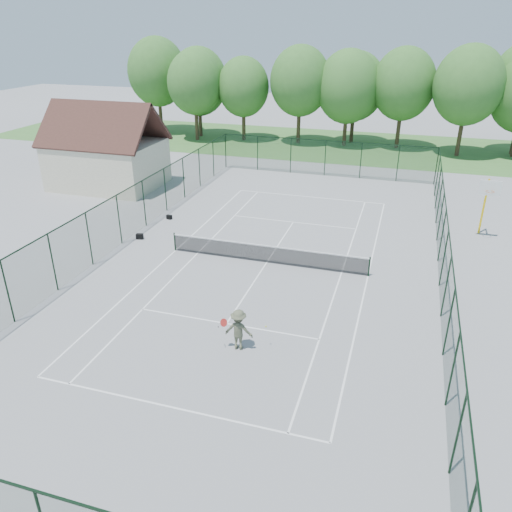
# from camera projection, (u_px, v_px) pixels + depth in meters

# --- Properties ---
(ground) EXTENTS (140.00, 140.00, 0.00)m
(ground) POSITION_uv_depth(u_px,v_px,m) (267.00, 263.00, 27.39)
(ground) COLOR gray
(ground) RESTS_ON ground
(grass_far) EXTENTS (80.00, 16.00, 0.01)m
(grass_far) POSITION_uv_depth(u_px,v_px,m) (344.00, 145.00, 53.34)
(grass_far) COLOR #457A36
(grass_far) RESTS_ON ground
(court_lines) EXTENTS (11.05, 23.85, 0.01)m
(court_lines) POSITION_uv_depth(u_px,v_px,m) (267.00, 263.00, 27.39)
(court_lines) COLOR white
(court_lines) RESTS_ON ground
(tennis_net) EXTENTS (11.08, 0.08, 1.10)m
(tennis_net) POSITION_uv_depth(u_px,v_px,m) (267.00, 253.00, 27.15)
(tennis_net) COLOR black
(tennis_net) RESTS_ON ground
(fence_enclosure) EXTENTS (18.05, 36.05, 3.02)m
(fence_enclosure) POSITION_uv_depth(u_px,v_px,m) (267.00, 236.00, 26.73)
(fence_enclosure) COLOR #163520
(fence_enclosure) RESTS_ON ground
(utility_building) EXTENTS (8.60, 6.27, 6.63)m
(utility_building) POSITION_uv_depth(u_px,v_px,m) (106.00, 147.00, 38.97)
(utility_building) COLOR beige
(utility_building) RESTS_ON ground
(tree_line_far) EXTENTS (39.40, 6.40, 9.70)m
(tree_line_far) POSITION_uv_depth(u_px,v_px,m) (348.00, 87.00, 50.79)
(tree_line_far) COLOR #463422
(tree_line_far) RESTS_ON ground
(basketball_goal) EXTENTS (1.20, 1.43, 3.65)m
(basketball_goal) POSITION_uv_depth(u_px,v_px,m) (487.00, 196.00, 29.70)
(basketball_goal) COLOR yellow
(basketball_goal) RESTS_ON ground
(sports_bag_a) EXTENTS (0.46, 0.33, 0.33)m
(sports_bag_a) POSITION_uv_depth(u_px,v_px,m) (140.00, 236.00, 30.31)
(sports_bag_a) COLOR black
(sports_bag_a) RESTS_ON ground
(sports_bag_b) EXTENTS (0.39, 0.27, 0.28)m
(sports_bag_b) POSITION_uv_depth(u_px,v_px,m) (169.00, 217.00, 33.39)
(sports_bag_b) COLOR black
(sports_bag_b) RESTS_ON ground
(tennis_player) EXTENTS (1.93, 0.88, 1.76)m
(tennis_player) POSITION_uv_depth(u_px,v_px,m) (239.00, 330.00, 19.85)
(tennis_player) COLOR #53563E
(tennis_player) RESTS_ON ground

